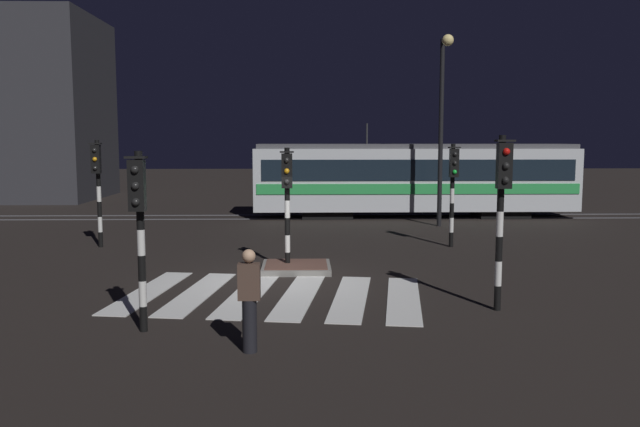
{
  "coord_description": "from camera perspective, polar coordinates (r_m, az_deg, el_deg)",
  "views": [
    {
      "loc": [
        0.68,
        -15.78,
        3.48
      ],
      "look_at": [
        1.14,
        2.31,
        1.4
      ],
      "focal_mm": 36.58,
      "sensor_mm": 36.0,
      "label": 1
    }
  ],
  "objects": [
    {
      "name": "pedestrian_waiting_at_kerb",
      "position": [
        10.75,
        -6.2,
        -7.51
      ],
      "size": [
        0.36,
        0.24,
        1.71
      ],
      "color": "black",
      "rests_on": "ground"
    },
    {
      "name": "traffic_light_median_centre",
      "position": [
        17.15,
        -2.9,
        2.08
      ],
      "size": [
        0.36,
        0.42,
        3.25
      ],
      "color": "black",
      "rests_on": "ground"
    },
    {
      "name": "ground_plane",
      "position": [
        16.17,
        -3.86,
        -5.89
      ],
      "size": [
        120.0,
        120.0,
        0.0
      ],
      "primitive_type": "plane",
      "color": "black"
    },
    {
      "name": "traffic_island",
      "position": [
        17.35,
        -2.08,
        -4.72
      ],
      "size": [
        1.81,
        1.66,
        0.18
      ],
      "color": "slate",
      "rests_on": "ground"
    },
    {
      "name": "street_lamp_trackside_right",
      "position": [
        26.07,
        10.68,
        9.03
      ],
      "size": [
        0.44,
        1.21,
        7.37
      ],
      "color": "black",
      "rests_on": "ground"
    },
    {
      "name": "crosswalk_zebra",
      "position": [
        14.68,
        -4.11,
        -7.14
      ],
      "size": [
        7.01,
        5.08,
        0.02
      ],
      "color": "silver",
      "rests_on": "ground"
    },
    {
      "name": "rail_near",
      "position": [
        28.32,
        -2.84,
        -0.47
      ],
      "size": [
        80.0,
        0.12,
        0.03
      ],
      "primitive_type": "cube",
      "color": "#59595E",
      "rests_on": "ground"
    },
    {
      "name": "rail_far",
      "position": [
        29.75,
        -2.77,
        -0.13
      ],
      "size": [
        80.0,
        0.12,
        0.03
      ],
      "primitive_type": "cube",
      "color": "#59595E",
      "rests_on": "ground"
    },
    {
      "name": "traffic_light_kerb_mid_left",
      "position": [
        11.94,
        -15.56,
        -0.05
      ],
      "size": [
        0.36,
        0.42,
        3.27
      ],
      "color": "black",
      "rests_on": "ground"
    },
    {
      "name": "traffic_light_corner_near_right",
      "position": [
        13.44,
        15.64,
        1.46
      ],
      "size": [
        0.36,
        0.42,
        3.55
      ],
      "color": "black",
      "rests_on": "ground"
    },
    {
      "name": "traffic_light_corner_far_left",
      "position": [
        21.89,
        -18.9,
        3.04
      ],
      "size": [
        0.36,
        0.42,
        3.44
      ],
      "color": "black",
      "rests_on": "ground"
    },
    {
      "name": "traffic_light_corner_far_right",
      "position": [
        21.21,
        11.57,
        2.94
      ],
      "size": [
        0.36,
        0.42,
        3.32
      ],
      "color": "black",
      "rests_on": "ground"
    },
    {
      "name": "tram",
      "position": [
        29.29,
        8.23,
        3.09
      ],
      "size": [
        14.29,
        2.58,
        4.15
      ],
      "color": "silver",
      "rests_on": "ground"
    }
  ]
}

